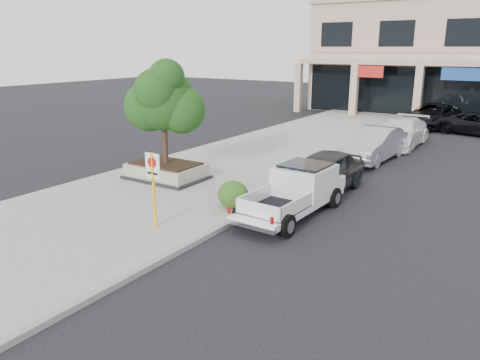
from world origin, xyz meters
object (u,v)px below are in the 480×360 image
(curb_car_c, at_px, (401,133))
(no_parking_sign, at_px, (153,180))
(curb_car_a, at_px, (323,173))
(curb_car_d, at_px, (431,115))
(pickup_truck, at_px, (291,193))
(planter, at_px, (166,171))
(curb_car_b, at_px, (373,144))
(planter_tree, at_px, (168,100))

(curb_car_c, bearing_deg, no_parking_sign, -98.78)
(curb_car_a, distance_m, curb_car_d, 18.65)
(pickup_truck, xyz_separation_m, curb_car_a, (-0.17, 2.98, -0.00))
(planter, xyz_separation_m, pickup_truck, (6.23, -0.81, 0.33))
(planter, distance_m, curb_car_b, 10.42)
(pickup_truck, distance_m, curb_car_c, 13.60)
(planter_tree, xyz_separation_m, curb_car_a, (5.93, 2.01, -2.61))
(planter, height_order, pickup_truck, pickup_truck)
(curb_car_a, height_order, curb_car_d, curb_car_d)
(planter, relative_size, planter_tree, 0.80)
(curb_car_c, bearing_deg, curb_car_b, -92.04)
(pickup_truck, bearing_deg, no_parking_sign, -127.17)
(planter_tree, bearing_deg, no_parking_sign, -53.75)
(curb_car_b, bearing_deg, curb_car_c, 91.63)
(curb_car_b, bearing_deg, no_parking_sign, -97.30)
(planter_tree, xyz_separation_m, no_parking_sign, (3.25, -4.43, -1.78))
(planter, bearing_deg, pickup_truck, -7.41)
(planter, xyz_separation_m, curb_car_c, (6.16, 12.79, 0.31))
(planter_tree, xyz_separation_m, pickup_truck, (6.10, -0.96, -2.61))
(planter, height_order, curb_car_b, curb_car_b)
(planter, relative_size, no_parking_sign, 1.39)
(curb_car_a, xyz_separation_m, curb_car_b, (-0.09, 6.37, 0.01))
(pickup_truck, height_order, curb_car_d, curb_car_d)
(curb_car_b, height_order, curb_car_c, curb_car_b)
(planter, relative_size, curb_car_c, 0.59)
(curb_car_b, relative_size, curb_car_c, 0.91)
(curb_car_b, bearing_deg, planter, -120.86)
(curb_car_a, relative_size, curb_car_b, 0.95)
(planter_tree, height_order, curb_car_a, planter_tree)
(pickup_truck, bearing_deg, curb_car_c, 92.55)
(planter, height_order, curb_car_a, curb_car_a)
(planter_tree, distance_m, no_parking_sign, 5.78)
(planter, relative_size, curb_car_a, 0.68)
(planter_tree, xyz_separation_m, curb_car_c, (6.03, 12.64, -2.62))
(planter, height_order, curb_car_d, curb_car_d)
(no_parking_sign, bearing_deg, curb_car_d, 83.70)
(no_parking_sign, distance_m, curb_car_c, 17.31)
(no_parking_sign, bearing_deg, planter_tree, 126.25)
(curb_car_c, bearing_deg, planter_tree, -115.04)
(planter_tree, xyz_separation_m, curb_car_d, (6.02, 20.67, -2.59))
(planter_tree, distance_m, curb_car_c, 14.24)
(planter_tree, bearing_deg, curb_car_c, 64.50)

